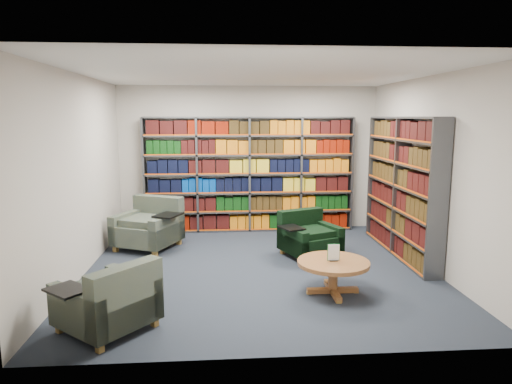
{
  "coord_description": "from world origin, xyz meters",
  "views": [
    {
      "loc": [
        -0.53,
        -6.41,
        2.21
      ],
      "look_at": [
        0.0,
        0.6,
        1.05
      ],
      "focal_mm": 32.0,
      "sensor_mm": 36.0,
      "label": 1
    }
  ],
  "objects": [
    {
      "name": "chair_teal_left",
      "position": [
        -1.76,
        1.32,
        0.34
      ],
      "size": [
        1.24,
        1.23,
        0.84
      ],
      "color": "black",
      "rests_on": "ground"
    },
    {
      "name": "chair_teal_front",
      "position": [
        -1.69,
        -1.85,
        0.3
      ],
      "size": [
        1.17,
        1.17,
        0.76
      ],
      "color": "black",
      "rests_on": "ground"
    },
    {
      "name": "coffee_table",
      "position": [
        0.85,
        -1.0,
        0.34
      ],
      "size": [
        0.9,
        0.9,
        0.64
      ],
      "color": "#965D39",
      "rests_on": "ground"
    },
    {
      "name": "chair_green_right",
      "position": [
        0.83,
        0.63,
        0.29
      ],
      "size": [
        1.05,
        1.02,
        0.71
      ],
      "color": "black",
      "rests_on": "ground"
    },
    {
      "name": "bookshelf_back",
      "position": [
        0.0,
        2.34,
        1.1
      ],
      "size": [
        4.0,
        0.28,
        2.2
      ],
      "color": "#47494F",
      "rests_on": "ground"
    },
    {
      "name": "room_shell",
      "position": [
        0.0,
        0.0,
        1.4
      ],
      "size": [
        5.02,
        5.02,
        2.82
      ],
      "color": "#1C212E",
      "rests_on": "ground"
    },
    {
      "name": "bookshelf_right",
      "position": [
        2.34,
        0.6,
        1.1
      ],
      "size": [
        0.28,
        2.5,
        2.2
      ],
      "color": "#47494F",
      "rests_on": "ground"
    }
  ]
}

